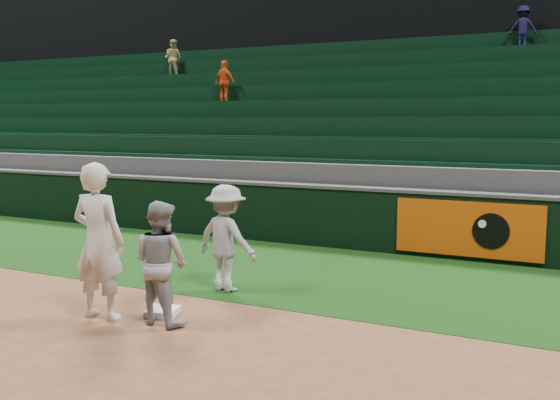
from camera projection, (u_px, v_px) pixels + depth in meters
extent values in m
plane|color=brown|center=(164.00, 316.00, 8.18)|extent=(70.00, 70.00, 0.00)
cube|color=black|center=(269.00, 267.00, 10.85)|extent=(36.00, 4.20, 0.01)
cube|color=black|center=(449.00, 26.00, 22.92)|extent=(40.00, 12.00, 12.00)
cube|color=white|center=(163.00, 312.00, 8.21)|extent=(0.48, 0.48, 0.09)
imported|color=silver|center=(99.00, 241.00, 7.95)|extent=(0.77, 0.54, 2.02)
imported|color=#90929A|center=(161.00, 263.00, 7.79)|extent=(0.82, 0.67, 1.56)
imported|color=#9A9DA7|center=(226.00, 238.00, 9.26)|extent=(1.11, 0.75, 1.60)
cube|color=black|center=(319.00, 216.00, 12.72)|extent=(36.00, 0.35, 1.20)
cube|color=#D84C0A|center=(468.00, 229.00, 11.23)|extent=(2.60, 0.05, 1.00)
cylinder|color=black|center=(491.00, 231.00, 11.03)|extent=(0.64, 0.02, 0.64)
cylinder|color=white|center=(482.00, 224.00, 11.06)|extent=(0.14, 0.02, 0.14)
cube|color=#424244|center=(319.00, 186.00, 12.65)|extent=(36.00, 0.40, 0.06)
cube|color=#3B3A3D|center=(332.00, 201.00, 13.34)|extent=(36.00, 0.85, 1.65)
cube|color=black|center=(337.00, 151.00, 13.43)|extent=(36.00, 0.14, 0.50)
cube|color=black|center=(334.00, 161.00, 13.31)|extent=(36.00, 0.45, 0.08)
cube|color=#3B3A3D|center=(346.00, 187.00, 14.07)|extent=(36.00, 0.85, 2.10)
cube|color=black|center=(351.00, 129.00, 14.13)|extent=(36.00, 0.14, 0.50)
cube|color=black|center=(348.00, 139.00, 14.00)|extent=(36.00, 0.45, 0.08)
cube|color=#3B3A3D|center=(359.00, 174.00, 14.79)|extent=(36.00, 0.85, 2.55)
cube|color=black|center=(363.00, 110.00, 14.83)|extent=(36.00, 0.14, 0.50)
cube|color=black|center=(361.00, 119.00, 14.70)|extent=(36.00, 0.45, 0.08)
cube|color=#3B3A3D|center=(370.00, 163.00, 15.52)|extent=(36.00, 0.85, 3.00)
cube|color=black|center=(375.00, 92.00, 15.53)|extent=(36.00, 0.14, 0.50)
cube|color=black|center=(372.00, 100.00, 15.40)|extent=(36.00, 0.45, 0.08)
cube|color=#3B3A3D|center=(381.00, 152.00, 16.25)|extent=(36.00, 0.85, 3.45)
cube|color=black|center=(385.00, 76.00, 16.22)|extent=(36.00, 0.14, 0.50)
cube|color=black|center=(383.00, 84.00, 16.10)|extent=(36.00, 0.45, 0.08)
cube|color=#3B3A3D|center=(390.00, 142.00, 16.97)|extent=(36.00, 0.85, 3.90)
cube|color=black|center=(395.00, 61.00, 16.92)|extent=(36.00, 0.14, 0.50)
cube|color=black|center=(393.00, 68.00, 16.80)|extent=(36.00, 0.45, 0.08)
cube|color=#3B3A3D|center=(399.00, 134.00, 17.70)|extent=(36.00, 0.85, 4.35)
cube|color=black|center=(403.00, 47.00, 17.62)|extent=(36.00, 0.14, 0.50)
cube|color=black|center=(402.00, 54.00, 17.49)|extent=(36.00, 0.45, 0.08)
imported|color=#CD4013|center=(225.00, 82.00, 17.06)|extent=(0.74, 0.44, 1.18)
imported|color=#8F8C53|center=(173.00, 59.00, 19.76)|extent=(0.62, 0.51, 1.19)
imported|color=black|center=(523.00, 28.00, 15.91)|extent=(0.74, 0.46, 1.10)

